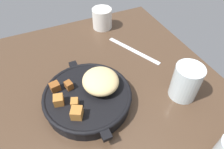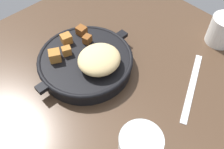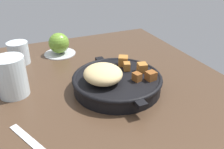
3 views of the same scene
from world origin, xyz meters
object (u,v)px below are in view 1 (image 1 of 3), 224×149
Objects in this scene: butter_knife at (133,50)px; cast_iron_skillet at (89,95)px; ceramic_mug_white at (102,18)px; water_glass_tall at (186,82)px.

cast_iron_skillet is at bearing -80.96° from butter_knife.
ceramic_mug_white is (-34.95, 18.46, 1.15)cm from cast_iron_skillet.
cast_iron_skillet reaches higher than butter_knife.
water_glass_tall is at bearing 71.34° from cast_iron_skillet.
water_glass_tall is at bearing -17.18° from butter_knife.
water_glass_tall is 44.47cm from ceramic_mug_white.
butter_knife is (-15.38, 22.88, -2.82)cm from cast_iron_skillet.
cast_iron_skillet is 3.53× the size of ceramic_mug_white.
water_glass_tall is (24.21, 3.27, 5.27)cm from butter_knife.
cast_iron_skillet is at bearing -108.66° from water_glass_tall.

